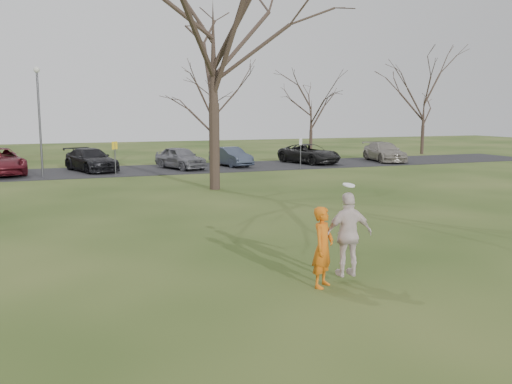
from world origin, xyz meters
The scene contains 14 objects.
ground centered at (0.00, 0.00, 0.00)m, with size 120.00×120.00×0.00m, color #1E380F.
parking_strip centered at (0.00, 25.00, 0.02)m, with size 62.00×6.50×0.04m, color black.
player_defender centered at (-0.05, -0.21, 0.88)m, with size 0.64×0.42×1.77m, color #CC5D10.
car_3 centered at (-3.14, 25.49, 0.76)m, with size 2.02×4.98×1.44m, color black.
car_4 centered at (2.52, 24.81, 0.78)m, with size 1.74×4.32×1.47m, color slate.
car_5 centered at (6.23, 25.39, 0.70)m, with size 1.39×4.00×1.32m, color #333B4C.
car_6 centered at (12.28, 25.27, 0.75)m, with size 2.34×5.07×1.41m, color black.
car_7 centered at (18.36, 24.68, 0.76)m, with size 2.02×4.97×1.44m, color gray.
catching_play centered at (0.62, -0.15, 1.10)m, with size 1.14×0.56×2.08m.
lamp_post centered at (-6.00, 22.50, 3.97)m, with size 0.34×0.34×6.27m.
sign_yellow centered at (-2.00, 22.00, 1.45)m, with size 0.35×0.35×2.08m.
sign_white centered at (10.00, 22.00, 1.45)m, with size 0.35×0.35×2.08m.
big_tree centered at (2.00, 15.00, 7.00)m, with size 9.00×9.00×14.00m, color #352821, non-canonical shape.
small_tree_row centered at (4.38, 30.06, 3.89)m, with size 55.00×5.90×8.50m.
Camera 1 is at (-5.41, -10.25, 3.77)m, focal length 37.68 mm.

